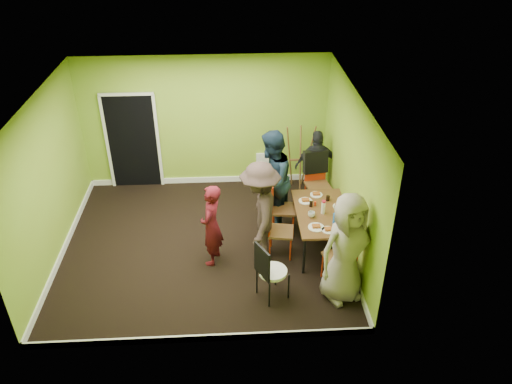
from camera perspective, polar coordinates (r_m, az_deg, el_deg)
ground at (r=9.10m, az=-5.81°, el=-6.02°), size 5.00×5.00×0.00m
room_walls at (r=8.57m, az=-6.31°, el=-0.61°), size 5.04×4.54×2.82m
dining_table at (r=8.68m, az=7.56°, el=-2.57°), size 0.90×1.50×0.75m
chair_left_far at (r=9.07m, az=2.64°, el=-1.40°), size 0.49×0.49×1.05m
chair_left_near at (r=8.53m, az=2.32°, el=-3.97°), size 0.48×0.48×1.01m
chair_back_end at (r=9.84m, az=6.88°, el=2.75°), size 0.55×0.62×1.15m
chair_front_end at (r=7.97m, az=9.79°, el=-7.25°), size 0.53×0.53×1.05m
chair_bentwood at (r=7.66m, az=1.50°, el=-8.81°), size 0.54×0.54×1.02m
easel at (r=10.30m, az=4.98°, el=3.83°), size 0.60×0.57×1.51m
plate_near_left at (r=8.89m, az=5.68°, el=-1.02°), size 0.24×0.24×0.01m
plate_near_right at (r=8.25m, az=6.89°, el=-4.02°), size 0.27×0.27×0.01m
plate_far_back at (r=9.09m, az=6.90°, el=-0.31°), size 0.23×0.23×0.01m
plate_far_front at (r=8.21m, az=8.29°, el=-4.34°), size 0.22×0.22×0.01m
plate_wall_back at (r=8.82m, az=9.49°, el=-1.64°), size 0.22×0.22×0.01m
plate_wall_front at (r=8.55m, az=9.71°, el=-2.84°), size 0.23×0.23×0.01m
thermos at (r=8.55m, az=7.69°, el=-1.79°), size 0.07×0.07×0.22m
blue_bottle at (r=8.34m, az=9.06°, el=-3.00°), size 0.08×0.08×0.19m
orange_bottle at (r=8.78m, az=6.77°, el=-1.31°), size 0.04×0.04×0.08m
glass_mid at (r=8.74m, az=6.30°, el=-1.37°), size 0.06×0.06×0.10m
glass_back at (r=8.94m, az=8.21°, el=-0.72°), size 0.07×0.07×0.09m
glass_front at (r=8.25m, az=9.10°, el=-3.83°), size 0.07×0.07×0.10m
cup_a at (r=8.47m, az=6.36°, el=-2.56°), size 0.12×0.12×0.09m
cup_b at (r=8.67m, az=9.17°, el=-1.91°), size 0.10×0.10×0.09m
person_standing at (r=8.29m, az=-5.11°, el=-3.82°), size 0.49×0.61×1.48m
person_left_far at (r=9.07m, az=1.75°, el=1.31°), size 0.98×1.11×1.91m
person_left_near at (r=8.28m, az=0.47°, el=-2.33°), size 0.79×1.23×1.81m
person_back_end at (r=10.06m, az=6.95°, el=3.01°), size 0.88×0.38×1.50m
person_front_end at (r=7.59m, az=10.31°, el=-6.40°), size 1.06×0.88×1.85m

